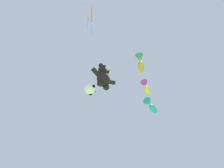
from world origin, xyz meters
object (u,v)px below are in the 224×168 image
object	(u,v)px
fish_kite_goldfin	(146,87)
diamond_kite	(91,16)
fish_kite_tangerine	(140,63)
soccer_ball_kite	(90,89)
teddy_bear_kite	(104,76)
fish_kite_teal	(151,106)

from	to	relation	value
fish_kite_goldfin	diamond_kite	xyz separation A→B (m)	(-6.09, -0.36, 2.98)
diamond_kite	fish_kite_tangerine	bearing A→B (deg)	-10.14
fish_kite_tangerine	fish_kite_goldfin	xyz separation A→B (m)	(1.89, 1.12, -0.45)
fish_kite_tangerine	fish_kite_goldfin	distance (m)	2.24
soccer_ball_kite	fish_kite_goldfin	size ratio (longest dim) A/B	0.50
teddy_bear_kite	fish_kite_tangerine	world-z (taller)	fish_kite_tangerine
diamond_kite	fish_kite_goldfin	bearing A→B (deg)	3.43
teddy_bear_kite	fish_kite_teal	distance (m)	6.29
fish_kite_tangerine	fish_kite_teal	size ratio (longest dim) A/B	0.81
teddy_bear_kite	soccer_ball_kite	distance (m)	1.70
fish_kite_tangerine	fish_kite_teal	xyz separation A→B (m)	(3.83, 2.25, -0.61)
fish_kite_teal	diamond_kite	world-z (taller)	diamond_kite
fish_kite_goldfin	fish_kite_teal	bearing A→B (deg)	30.40
fish_kite_goldfin	diamond_kite	world-z (taller)	diamond_kite
diamond_kite	teddy_bear_kite	bearing A→B (deg)	18.54
fish_kite_tangerine	diamond_kite	xyz separation A→B (m)	(-4.20, 0.75, 2.53)
teddy_bear_kite	fish_kite_teal	size ratio (longest dim) A/B	0.97
soccer_ball_kite	fish_kite_tangerine	bearing A→B (deg)	-27.46
teddy_bear_kite	fish_kite_goldfin	distance (m)	4.43
teddy_bear_kite	fish_kite_goldfin	xyz separation A→B (m)	(4.14, -0.29, 1.54)
fish_kite_teal	fish_kite_tangerine	bearing A→B (deg)	-149.53
fish_kite_teal	teddy_bear_kite	bearing A→B (deg)	-172.08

